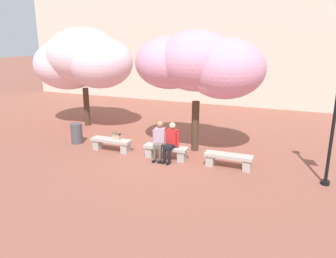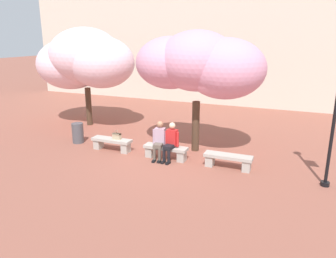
{
  "view_description": "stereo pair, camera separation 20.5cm",
  "coord_description": "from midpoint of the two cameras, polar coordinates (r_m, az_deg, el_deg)",
  "views": [
    {
      "loc": [
        3.99,
        -9.69,
        4.03
      ],
      "look_at": [
        0.0,
        0.2,
        1.0
      ],
      "focal_mm": 35.0,
      "sensor_mm": 36.0,
      "label": 1
    },
    {
      "loc": [
        4.18,
        -9.61,
        4.03
      ],
      "look_at": [
        0.0,
        0.2,
        1.0
      ],
      "focal_mm": 35.0,
      "sensor_mm": 36.0,
      "label": 2
    }
  ],
  "objects": [
    {
      "name": "ground_plane",
      "position": [
        11.23,
        -0.91,
        -5.18
      ],
      "size": [
        100.0,
        100.0,
        0.0
      ],
      "primitive_type": "plane",
      "color": "#8E5142"
    },
    {
      "name": "cherry_tree_main",
      "position": [
        11.42,
        4.75,
        11.2
      ],
      "size": [
        4.53,
        2.82,
        4.25
      ],
      "color": "#473323",
      "rests_on": "ground"
    },
    {
      "name": "handbag",
      "position": [
        11.89,
        -9.48,
        -1.23
      ],
      "size": [
        0.3,
        0.15,
        0.34
      ],
      "color": "tan",
      "rests_on": "stone_bench_west_end"
    },
    {
      "name": "stone_bench_center",
      "position": [
        10.53,
        9.94,
        -5.18
      ],
      "size": [
        1.51,
        0.43,
        0.45
      ],
      "color": "#ADA89E",
      "rests_on": "ground"
    },
    {
      "name": "stone_bench_west_end",
      "position": [
        12.08,
        -10.33,
        -2.43
      ],
      "size": [
        1.51,
        0.43,
        0.45
      ],
      "color": "#ADA89E",
      "rests_on": "ground"
    },
    {
      "name": "cherry_tree_secondary",
      "position": [
        15.46,
        -15.13,
        11.44
      ],
      "size": [
        5.0,
        3.29,
        4.43
      ],
      "color": "#473323",
      "rests_on": "ground"
    },
    {
      "name": "trash_bin",
      "position": [
        13.22,
        -16.05,
        -0.76
      ],
      "size": [
        0.44,
        0.44,
        0.78
      ],
      "primitive_type": "cylinder",
      "color": "#4C4C51",
      "rests_on": "ground"
    },
    {
      "name": "stone_bench_near_west",
      "position": [
        11.13,
        -0.91,
        -3.77
      ],
      "size": [
        1.51,
        0.43,
        0.45
      ],
      "color": "#ADA89E",
      "rests_on": "ground"
    },
    {
      "name": "person_seated_left",
      "position": [
        11.03,
        -2.04,
        -1.73
      ],
      "size": [
        0.51,
        0.72,
        1.29
      ],
      "color": "black",
      "rests_on": "ground"
    },
    {
      "name": "building_facade",
      "position": [
        21.7,
        11.71,
        18.56
      ],
      "size": [
        28.0,
        4.0,
        10.33
      ],
      "primitive_type": "cube",
      "color": "beige",
      "rests_on": "ground"
    },
    {
      "name": "person_seated_right",
      "position": [
        10.87,
        0.0,
        -1.98
      ],
      "size": [
        0.51,
        0.71,
        1.29
      ],
      "color": "black",
      "rests_on": "ground"
    }
  ]
}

